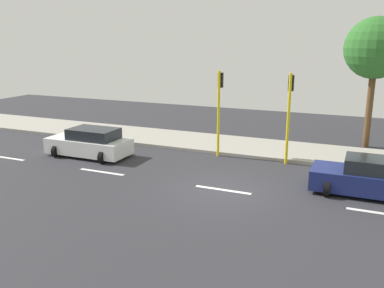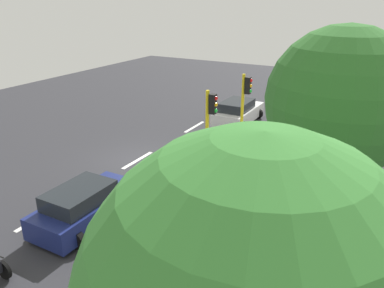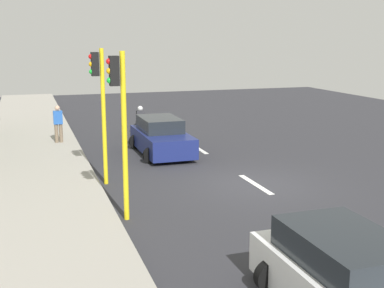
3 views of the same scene
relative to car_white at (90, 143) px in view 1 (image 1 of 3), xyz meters
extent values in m
cube|color=#2D2D33|center=(-2.05, -8.15, -0.76)|extent=(40.00, 60.00, 0.10)
cube|color=#9E998E|center=(4.95, -8.15, -0.64)|extent=(4.00, 60.00, 0.15)
cube|color=white|center=(-2.05, -14.15, -0.71)|extent=(0.20, 2.40, 0.01)
cube|color=white|center=(-2.05, -8.15, -0.71)|extent=(0.20, 2.40, 0.01)
cube|color=white|center=(-2.05, -2.15, -0.71)|extent=(0.20, 2.40, 0.01)
cube|color=white|center=(-2.05, 3.85, -0.71)|extent=(0.20, 2.40, 0.01)
cube|color=white|center=(0.00, 0.08, -0.15)|extent=(1.90, 4.43, 0.80)
cube|color=#1E2328|center=(0.00, -0.27, 0.53)|extent=(1.60, 2.48, 0.56)
cylinder|color=black|center=(-0.84, 1.54, -0.39)|extent=(0.64, 0.22, 0.64)
cylinder|color=black|center=(0.84, 1.54, -0.39)|extent=(0.64, 0.22, 0.64)
cylinder|color=black|center=(-0.84, -1.38, -0.39)|extent=(0.64, 0.22, 0.64)
cylinder|color=black|center=(0.84, -1.38, -0.39)|extent=(0.64, 0.22, 0.64)
cube|color=navy|center=(-0.25, -13.54, -0.15)|extent=(1.84, 4.22, 0.80)
cube|color=#1E2328|center=(-0.25, -13.88, 0.53)|extent=(1.55, 2.37, 0.56)
cylinder|color=black|center=(-1.06, -12.15, -0.39)|extent=(0.64, 0.22, 0.64)
cylinder|color=black|center=(0.57, -12.15, -0.39)|extent=(0.64, 0.22, 0.64)
cylinder|color=yellow|center=(2.70, -6.22, 1.54)|extent=(0.14, 0.14, 4.50)
cube|color=black|center=(2.92, -6.22, 3.29)|extent=(0.24, 0.24, 0.76)
sphere|color=red|center=(3.04, -6.22, 3.53)|extent=(0.16, 0.16, 0.16)
sphere|color=#F2A50C|center=(3.04, -6.22, 3.29)|extent=(0.16, 0.16, 0.16)
sphere|color=green|center=(3.04, -6.22, 3.05)|extent=(0.16, 0.16, 0.16)
cylinder|color=yellow|center=(2.70, -9.83, 1.54)|extent=(0.14, 0.14, 4.50)
cube|color=black|center=(2.92, -9.83, 3.29)|extent=(0.24, 0.24, 0.76)
sphere|color=red|center=(3.04, -9.83, 3.53)|extent=(0.16, 0.16, 0.16)
sphere|color=#F2A50C|center=(3.04, -9.83, 3.29)|extent=(0.16, 0.16, 0.16)
sphere|color=green|center=(3.04, -9.83, 3.05)|extent=(0.16, 0.16, 0.16)
cylinder|color=brown|center=(7.84, -13.43, 1.49)|extent=(0.36, 0.36, 4.41)
sphere|color=#2D6B28|center=(7.84, -13.43, 4.87)|extent=(3.37, 3.37, 3.37)
camera|label=1|loc=(-17.22, -13.27, 5.34)|focal=38.44mm
camera|label=2|loc=(8.96, -22.30, 7.08)|focal=35.76mm
camera|label=3|loc=(5.10, 6.69, 4.10)|focal=47.33mm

